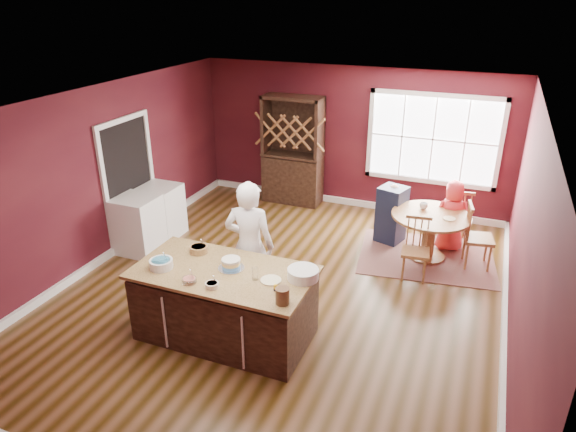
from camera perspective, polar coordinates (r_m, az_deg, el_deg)
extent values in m
plane|color=brown|center=(7.45, -0.67, -8.32)|extent=(7.00, 7.00, 0.00)
plane|color=white|center=(6.42, -0.79, 12.47)|extent=(7.00, 7.00, 0.00)
plane|color=#330913|center=(9.97, 7.11, 8.53)|extent=(6.00, 0.00, 6.00)
plane|color=#330913|center=(4.26, -19.87, -15.95)|extent=(6.00, 0.00, 6.00)
plane|color=#330913|center=(8.37, -20.10, 4.19)|extent=(0.00, 7.00, 7.00)
plane|color=#330913|center=(6.40, 24.95, -2.72)|extent=(0.00, 7.00, 7.00)
cube|color=black|center=(6.42, -7.00, -9.97)|extent=(2.07, 1.04, 0.83)
cube|color=tan|center=(6.17, -7.23, -6.22)|extent=(2.15, 1.12, 0.04)
cylinder|color=brown|center=(8.61, 15.11, -4.30)|extent=(0.57, 0.57, 0.04)
cylinder|color=brown|center=(8.46, 15.35, -2.30)|extent=(0.20, 0.20, 0.67)
cylinder|color=brown|center=(8.31, 15.63, 0.02)|extent=(1.23, 1.23, 0.04)
imported|color=white|center=(6.73, -4.28, -3.36)|extent=(0.72, 0.53, 1.80)
cylinder|color=white|center=(6.33, -13.90, -5.18)|extent=(0.28, 0.28, 0.11)
cylinder|color=#A77D3E|center=(6.59, -9.88, -3.65)|extent=(0.23, 0.23, 0.09)
cylinder|color=white|center=(5.97, -10.92, -7.03)|extent=(0.17, 0.17, 0.06)
cylinder|color=beige|center=(5.84, -8.45, -7.59)|extent=(0.15, 0.15, 0.06)
cylinder|color=silver|center=(5.92, -3.68, -6.38)|extent=(0.08, 0.08, 0.16)
cylinder|color=white|center=(5.91, -1.92, -7.15)|extent=(0.24, 0.24, 0.02)
cylinder|color=white|center=(5.93, 1.68, -6.45)|extent=(0.36, 0.36, 0.12)
cylinder|color=brown|center=(5.48, -0.62, -8.85)|extent=(0.15, 0.15, 0.18)
cube|color=brown|center=(8.62, 15.10, -4.38)|extent=(2.30, 1.89, 0.01)
imported|color=red|center=(8.74, 17.74, 0.02)|extent=(0.67, 0.53, 1.20)
cylinder|color=beige|center=(8.22, 17.48, -0.28)|extent=(0.19, 0.19, 0.01)
imported|color=silver|center=(8.46, 14.84, 1.08)|extent=(0.17, 0.17, 0.10)
cube|color=black|center=(10.12, 0.52, 7.27)|extent=(1.16, 0.48, 2.13)
cube|color=white|center=(8.66, -16.30, -0.94)|extent=(0.65, 0.63, 0.94)
cube|color=white|center=(9.13, -13.89, 0.55)|extent=(0.63, 0.61, 0.91)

